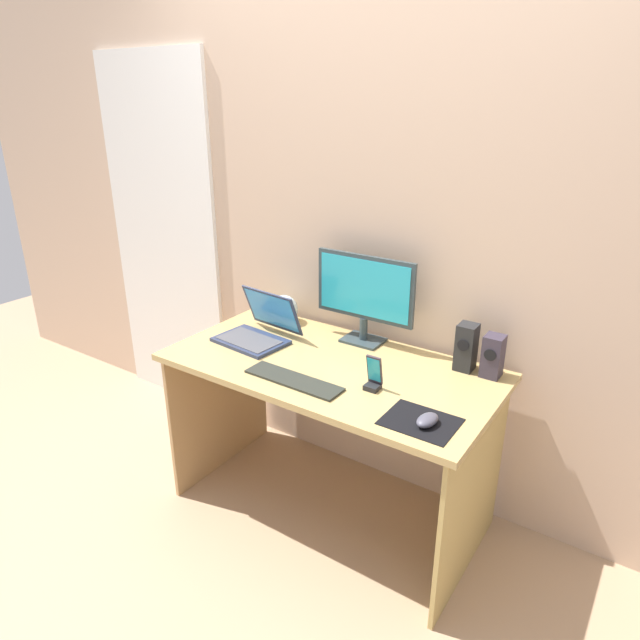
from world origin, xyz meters
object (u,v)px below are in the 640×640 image
mouse (427,420)px  phone_in_dock (374,377)px  monitor (365,294)px  keyboard_external (293,380)px  speaker_near_monitor (466,347)px  laptop (258,330)px  fishbowl (284,309)px  speaker_right (493,356)px

mouse → phone_in_dock: phone_in_dock is taller
monitor → keyboard_external: (-0.04, -0.48, -0.22)m
speaker_near_monitor → laptop: 0.93m
fishbowl → keyboard_external: 0.62m
monitor → speaker_right: (0.59, -0.01, -0.14)m
speaker_near_monitor → fishbowl: 0.92m
speaker_near_monitor → keyboard_external: size_ratio=0.47×
monitor → phone_in_dock: bearing=-55.1°
fishbowl → keyboard_external: bearing=-49.2°
speaker_right → laptop: (-1.00, -0.24, -0.04)m
phone_in_dock → monitor: bearing=124.9°
fishbowl → mouse: fishbowl is taller
monitor → phone_in_dock: monitor is taller
fishbowl → mouse: 1.08m
keyboard_external → mouse: bearing=0.9°
laptop → speaker_right: bearing=13.4°
laptop → phone_in_dock: 0.67m
speaker_right → speaker_near_monitor: 0.11m
monitor → keyboard_external: bearing=-94.2°
keyboard_external → mouse: 0.57m
keyboard_external → phone_in_dock: (0.29, 0.12, 0.04)m
fishbowl → phone_in_dock: bearing=-26.6°
fishbowl → keyboard_external: (0.41, -0.47, -0.06)m
fishbowl → laptop: bearing=-82.7°
keyboard_external → speaker_near_monitor: bearing=43.7°
speaker_near_monitor → mouse: 0.49m
speaker_near_monitor → laptop: (-0.89, -0.24, -0.05)m
speaker_right → phone_in_dock: size_ratio=1.26×
monitor → fishbowl: bearing=-178.2°
mouse → fishbowl: bearing=162.1°
laptop → keyboard_external: 0.45m
mouse → keyboard_external: bearing=-172.2°
fishbowl → phone_in_dock: (0.69, -0.35, -0.02)m
laptop → fishbowl: (-0.03, 0.23, 0.02)m
mouse → speaker_right: bearing=90.7°
speaker_right → keyboard_external: (-0.63, -0.48, -0.08)m
monitor → mouse: size_ratio=4.76×
keyboard_external → fishbowl: bearing=131.9°
speaker_right → laptop: bearing=-166.6°
speaker_right → keyboard_external: speaker_right is taller
speaker_right → fishbowl: 1.03m
speaker_right → speaker_near_monitor: (-0.11, 0.00, 0.01)m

